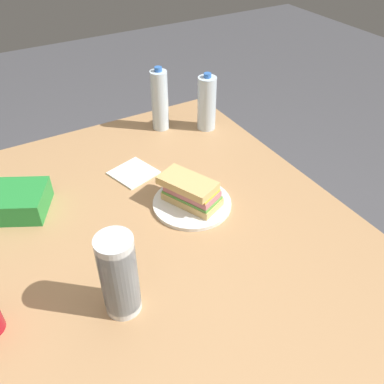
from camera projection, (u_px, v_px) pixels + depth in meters
ground_plane at (165, 378)px, 1.60m from camera, size 8.00×8.00×0.00m
dining_table at (156, 263)px, 1.19m from camera, size 1.40×1.15×0.74m
paper_plate at (192, 203)px, 1.25m from camera, size 0.24×0.24×0.01m
sandwich at (191, 191)px, 1.23m from camera, size 0.20×0.16×0.08m
chip_bag at (7, 201)px, 1.22m from camera, size 0.24×0.27×0.07m
water_bottle_tall at (160, 100)px, 1.56m from camera, size 0.06×0.06×0.25m
plastic_cup_stack at (119, 275)px, 0.90m from camera, size 0.08×0.08×0.22m
water_bottle_spare at (207, 103)px, 1.56m from camera, size 0.07×0.07×0.22m
paper_napkin at (134, 173)px, 1.38m from camera, size 0.16×0.16×0.01m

